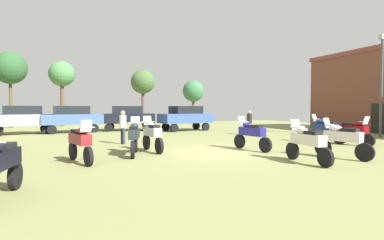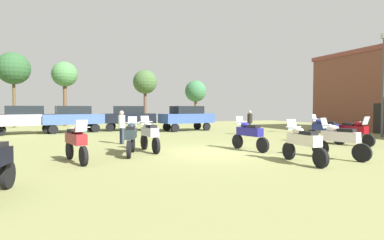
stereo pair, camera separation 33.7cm
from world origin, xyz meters
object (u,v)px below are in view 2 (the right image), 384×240
object	(u,v)px
car_1	(187,116)
tree_2	(145,82)
motorcycle_3	(76,141)
car_4	(25,118)
motorcycle_4	(325,129)
tree_3	(65,75)
motorcycle_7	(249,134)
person_3	(250,121)
motorcycle_2	(149,134)
car_2	(73,117)
tree_4	(196,92)
motorcycle_5	(303,142)
motorcycle_1	(339,139)
motorcycle_8	(131,136)
car_3	(129,116)
person_2	(122,125)
tree_1	(13,69)
motorcycle_11	(354,131)
lamp_post	(383,80)

from	to	relation	value
car_1	tree_2	size ratio (longest dim) A/B	0.76
motorcycle_3	car_4	bearing A→B (deg)	-91.58
car_4	motorcycle_4	bearing A→B (deg)	-137.17
tree_3	car_4	bearing A→B (deg)	-104.83
motorcycle_7	person_3	world-z (taller)	person_3
motorcycle_2	tree_2	size ratio (longest dim) A/B	0.36
motorcycle_4	car_2	distance (m)	17.35
motorcycle_3	motorcycle_4	size ratio (longest dim) A/B	1.01
motorcycle_2	tree_4	xyz separation A→B (m)	(10.28, 20.31, 3.05)
motorcycle_2	motorcycle_5	distance (m)	6.15
motorcycle_1	motorcycle_8	world-z (taller)	motorcycle_8
motorcycle_3	motorcycle_4	xyz separation A→B (m)	(12.16, 1.23, 0.01)
motorcycle_8	motorcycle_2	bearing A→B (deg)	51.26
car_3	tree_4	bearing A→B (deg)	-36.23
motorcycle_8	car_2	world-z (taller)	car_2
motorcycle_8	person_2	xyz separation A→B (m)	(0.16, 3.73, 0.26)
motorcycle_8	motorcycle_3	bearing A→B (deg)	-138.96
person_3	tree_1	bearing A→B (deg)	81.35
motorcycle_4	car_1	size ratio (longest dim) A/B	0.47
car_1	tree_3	bearing A→B (deg)	32.97
motorcycle_3	motorcycle_11	bearing A→B (deg)	164.22
car_1	car_4	distance (m)	11.86
car_2	tree_2	distance (m)	11.21
motorcycle_3	lamp_post	xyz separation A→B (m)	(18.02, 2.36, 2.91)
motorcycle_5	car_2	xyz separation A→B (m)	(-7.27, 16.31, 0.45)
motorcycle_7	motorcycle_11	size ratio (longest dim) A/B	0.98
car_1	car_4	xyz separation A→B (m)	(-11.79, 1.22, 0.00)
motorcycle_7	motorcycle_1	bearing A→B (deg)	-69.24
car_3	tree_2	world-z (taller)	tree_2
motorcycle_11	lamp_post	size ratio (longest dim) A/B	0.35
motorcycle_1	lamp_post	distance (m)	10.83
motorcycle_1	car_3	distance (m)	17.17
motorcycle_11	car_2	size ratio (longest dim) A/B	0.49
motorcycle_2	motorcycle_4	bearing A→B (deg)	-9.27
tree_3	motorcycle_8	bearing A→B (deg)	-81.81
person_2	person_3	size ratio (longest dim) A/B	1.03
car_3	car_4	xyz separation A→B (m)	(-7.45, -0.62, 0.00)
motorcycle_7	person_3	size ratio (longest dim) A/B	1.32
tree_2	car_2	bearing A→B (deg)	-132.55
car_4	lamp_post	bearing A→B (deg)	-126.45
motorcycle_2	person_2	size ratio (longest dim) A/B	1.24
motorcycle_7	person_3	distance (m)	7.51
motorcycle_2	person_3	bearing A→B (deg)	25.10
motorcycle_4	tree_2	size ratio (longest dim) A/B	0.36
motorcycle_2	lamp_post	size ratio (longest dim) A/B	0.33
person_2	tree_3	size ratio (longest dim) A/B	0.26
person_3	car_3	bearing A→B (deg)	77.61
motorcycle_2	car_1	bearing A→B (deg)	55.08
motorcycle_4	lamp_post	world-z (taller)	lamp_post
motorcycle_11	tree_4	world-z (taller)	tree_4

